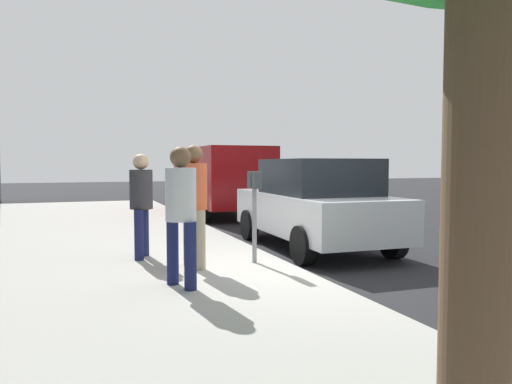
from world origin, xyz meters
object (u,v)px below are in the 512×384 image
(parking_meter, at_px, (255,197))
(pedestrian_at_meter, at_px, (194,195))
(pedestrian_bystander, at_px, (181,205))
(parked_sedan_near, at_px, (315,204))
(parked_van_far, at_px, (220,177))
(parking_officer, at_px, (141,198))

(parking_meter, distance_m, pedestrian_at_meter, 0.96)
(pedestrian_bystander, bearing_deg, pedestrian_at_meter, 45.86)
(parked_sedan_near, xyz_separation_m, parked_van_far, (6.64, -0.00, 0.36))
(pedestrian_bystander, relative_size, parking_officer, 1.03)
(parking_officer, bearing_deg, parking_meter, -11.11)
(parking_meter, xyz_separation_m, pedestrian_bystander, (-1.10, 1.38, 0.00))
(pedestrian_at_meter, bearing_deg, parking_officer, 109.39)
(parking_meter, relative_size, parking_officer, 0.84)
(parking_officer, bearing_deg, parked_sedan_near, 29.86)
(pedestrian_at_meter, xyz_separation_m, parked_sedan_near, (1.56, -2.80, -0.32))
(parking_meter, height_order, pedestrian_at_meter, pedestrian_at_meter)
(parking_meter, bearing_deg, pedestrian_bystander, 128.70)
(parked_van_far, bearing_deg, parked_sedan_near, 179.99)
(pedestrian_at_meter, distance_m, parked_van_far, 8.66)
(parked_sedan_near, bearing_deg, parking_meter, 129.97)
(parking_officer, xyz_separation_m, parked_van_far, (7.21, -3.43, 0.13))
(parking_officer, relative_size, parked_sedan_near, 0.38)
(parking_meter, relative_size, pedestrian_at_meter, 0.78)
(parking_meter, height_order, pedestrian_bystander, pedestrian_bystander)
(parking_meter, relative_size, pedestrian_bystander, 0.81)
(parked_sedan_near, distance_m, parked_van_far, 6.65)
(pedestrian_at_meter, bearing_deg, parked_van_far, 57.98)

